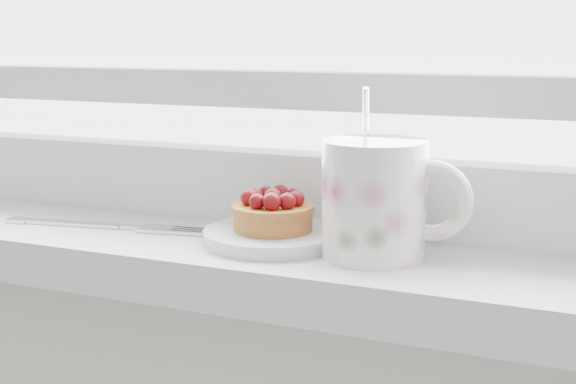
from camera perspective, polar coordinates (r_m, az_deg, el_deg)
The scene contains 4 objects.
saucer at distance 0.71m, azimuth -1.07°, elevation -3.17°, with size 0.12×0.12×0.01m, color silver.
raspberry_tart at distance 0.71m, azimuth -1.08°, elevation -1.42°, with size 0.07×0.07×0.04m.
floral_mug at distance 0.66m, azimuth 6.43°, elevation -0.35°, with size 0.13×0.09×0.14m.
fork at distance 0.79m, azimuth -12.98°, elevation -2.33°, with size 0.21×0.05×0.00m.
Camera 1 is at (0.29, 1.26, 1.12)m, focal length 50.00 mm.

